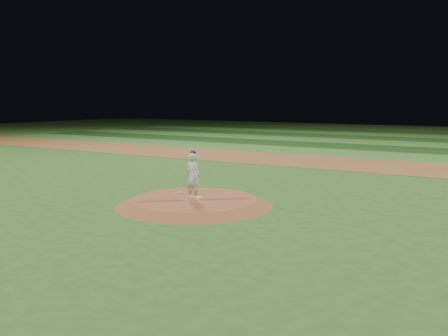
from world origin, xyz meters
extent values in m
plane|color=#2F5C1D|center=(0.00, 0.00, 0.00)|extent=(120.00, 120.00, 0.00)
cube|color=brown|center=(0.00, 14.00, 0.01)|extent=(70.00, 6.00, 0.02)
cube|color=#397129|center=(0.00, 19.50, 0.01)|extent=(70.00, 5.00, 0.02)
cube|color=#193E14|center=(0.00, 24.50, 0.01)|extent=(70.00, 5.00, 0.02)
cube|color=#397B2D|center=(0.00, 29.50, 0.01)|extent=(70.00, 5.00, 0.02)
cube|color=#1D4C18|center=(0.00, 34.50, 0.01)|extent=(70.00, 5.00, 0.02)
cube|color=#417B2C|center=(0.00, 39.50, 0.01)|extent=(70.00, 5.00, 0.02)
cube|color=#234D18|center=(0.00, 44.50, 0.01)|extent=(70.00, 5.00, 0.02)
cone|color=brown|center=(0.00, 0.00, 0.12)|extent=(5.50, 5.50, 0.25)
cube|color=white|center=(-0.13, 0.20, 0.26)|extent=(0.57, 0.21, 0.03)
ellipsoid|color=white|center=(-0.98, 0.54, 0.28)|extent=(0.12, 0.12, 0.06)
imported|color=white|center=(0.10, -0.20, 1.08)|extent=(0.63, 0.44, 1.66)
ellipsoid|color=black|center=(0.10, -0.20, 1.89)|extent=(0.22, 0.22, 0.15)
camera|label=1|loc=(9.88, -14.09, 3.70)|focal=40.00mm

